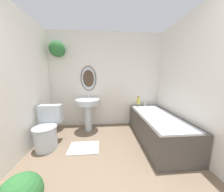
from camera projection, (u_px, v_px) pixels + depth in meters
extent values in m
cube|color=silver|center=(106.00, 81.00, 2.95)|extent=(2.93, 0.06, 2.40)
ellipsoid|color=#4C3828|center=(88.00, 79.00, 2.86)|extent=(0.39, 0.02, 0.63)
ellipsoid|color=silver|center=(88.00, 79.00, 2.86)|extent=(0.35, 0.01, 0.59)
cylinder|color=#47474C|center=(57.00, 45.00, 2.59)|extent=(0.16, 0.16, 0.09)
sphere|color=#2D6B33|center=(57.00, 49.00, 2.60)|extent=(0.35, 0.35, 0.35)
cube|color=silver|center=(0.00, 85.00, 1.48)|extent=(0.06, 2.84, 2.40)
cube|color=silver|center=(204.00, 84.00, 1.70)|extent=(0.06, 2.84, 2.40)
cylinder|color=silver|center=(46.00, 139.00, 2.04)|extent=(0.37, 0.37, 0.40)
cylinder|color=#A0A9B1|center=(45.00, 128.00, 2.00)|extent=(0.40, 0.40, 0.02)
cube|color=silver|center=(51.00, 114.00, 2.25)|extent=(0.42, 0.18, 0.36)
cylinder|color=silver|center=(88.00, 117.00, 2.72)|extent=(0.17, 0.17, 0.66)
cylinder|color=silver|center=(88.00, 102.00, 2.66)|extent=(0.56, 0.56, 0.11)
cylinder|color=silver|center=(88.00, 96.00, 2.79)|extent=(0.02, 0.02, 0.10)
cube|color=#4C4742|center=(157.00, 128.00, 2.32)|extent=(0.75, 1.62, 0.53)
cube|color=silver|center=(158.00, 116.00, 2.27)|extent=(0.65, 1.52, 0.04)
cylinder|color=silver|center=(145.00, 105.00, 2.96)|extent=(0.04, 0.04, 0.08)
cylinder|color=gold|center=(138.00, 101.00, 2.86)|extent=(0.08, 0.08, 0.18)
cylinder|color=black|center=(138.00, 97.00, 2.84)|extent=(0.04, 0.04, 0.02)
cube|color=silver|center=(84.00, 148.00, 2.07)|extent=(0.54, 0.38, 0.02)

